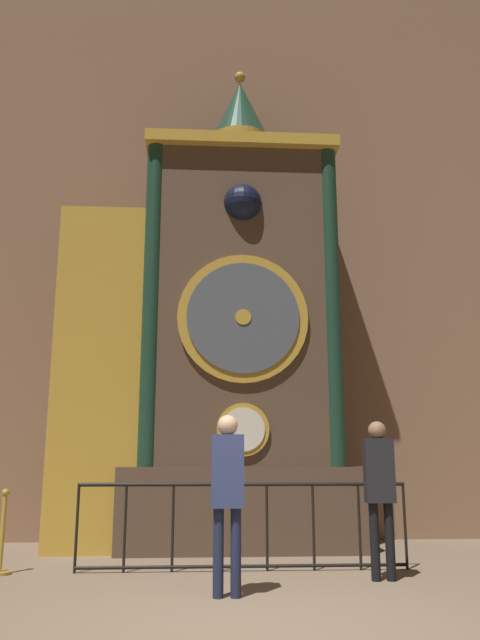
# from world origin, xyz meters

# --- Properties ---
(ground_plane) EXTENTS (28.00, 28.00, 0.00)m
(ground_plane) POSITION_xyz_m (0.00, 0.00, 0.00)
(ground_plane) COLOR #75604C
(cathedral_back_wall) EXTENTS (24.00, 0.32, 12.01)m
(cathedral_back_wall) POSITION_xyz_m (-0.09, 5.99, 5.99)
(cathedral_back_wall) COLOR #846047
(cathedral_back_wall) RESTS_ON ground_plane
(clock_tower) EXTENTS (4.83, 1.77, 8.37)m
(clock_tower) POSITION_xyz_m (-0.33, 4.79, 3.32)
(clock_tower) COLOR brown
(clock_tower) RESTS_ON ground_plane
(railing_fence) EXTENTS (4.22, 0.05, 1.08)m
(railing_fence) POSITION_xyz_m (0.06, 2.85, 0.60)
(railing_fence) COLOR black
(railing_fence) RESTS_ON ground_plane
(visitor_near) EXTENTS (0.34, 0.22, 1.84)m
(visitor_near) POSITION_xyz_m (-0.21, 1.34, 1.11)
(visitor_near) COLOR #1B213A
(visitor_near) RESTS_ON ground_plane
(visitor_far) EXTENTS (0.35, 0.24, 1.82)m
(visitor_far) POSITION_xyz_m (1.64, 2.12, 1.10)
(visitor_far) COLOR black
(visitor_far) RESTS_ON ground_plane
(stanchion_post) EXTENTS (0.28, 0.28, 1.01)m
(stanchion_post) POSITION_xyz_m (-2.92, 2.81, 0.33)
(stanchion_post) COLOR #B28E33
(stanchion_post) RESTS_ON ground_plane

